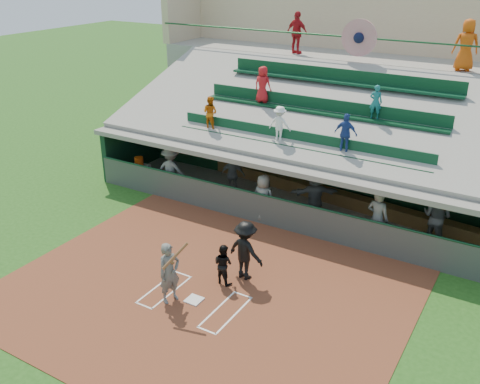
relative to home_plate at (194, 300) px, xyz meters
The scene contains 21 objects.
ground 0.04m from the home_plate, ahead, with size 100.00×100.00×0.00m, color #204F16.
dirt_slab 0.50m from the home_plate, 90.00° to the left, with size 11.00×9.00×0.02m, color brown.
home_plate is the anchor object (origin of this frame).
batters_box_chalk 0.01m from the home_plate, ahead, with size 2.65×1.85×0.01m.
dugout_floor 6.75m from the home_plate, 90.00° to the left, with size 16.00×3.50×0.04m, color gray.
concourse_slab 13.69m from the home_plate, 90.00° to the left, with size 20.00×3.00×4.60m, color gray.
grandstand 10.75m from the home_plate, 90.04° to the left, with size 20.40×10.40×7.80m.
batter_at_plate 1.07m from the home_plate, 150.67° to the right, with size 0.93×0.79×1.95m.
catcher 1.33m from the home_plate, 79.57° to the left, with size 0.59×0.46×1.22m, color black.
home_umpire 2.04m from the home_plate, 70.17° to the left, with size 1.16×0.67×1.80m, color black.
dugout_bench 8.02m from the home_plate, 88.60° to the left, with size 15.98×0.48×0.48m, color olive.
white_table 9.08m from the home_plate, 139.58° to the left, with size 0.74×0.55×0.64m, color white.
water_cooler 9.05m from the home_plate, 139.71° to the left, with size 0.37×0.37×0.37m, color #EB4F0D.
dugout_player_a 7.34m from the home_plate, 131.98° to the left, with size 1.27×0.73×1.97m, color #575A55.
dugout_player_b 7.22m from the home_plate, 112.90° to the left, with size 0.96×0.40×1.63m, color #5F625D.
dugout_player_c 5.34m from the home_plate, 97.52° to the left, with size 0.84×0.55×1.72m, color #60635D.
dugout_player_d 6.37m from the home_plate, 82.55° to the left, with size 1.69×0.54×1.83m, color #545752.
dugout_player_e 6.42m from the home_plate, 58.37° to the left, with size 0.73×0.48×2.00m, color #5E605B.
dugout_player_f 8.26m from the home_plate, 53.17° to the left, with size 0.96×0.75×1.97m, color #575954.
concourse_staff_a 14.14m from the home_plate, 103.77° to the left, with size 1.08×0.45×1.84m, color #B5141C.
concourse_staff_b 14.19m from the home_plate, 71.83° to the left, with size 0.95×0.62×1.93m, color #CD4D0C.
Camera 1 is at (7.32, -9.83, 8.70)m, focal length 40.00 mm.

